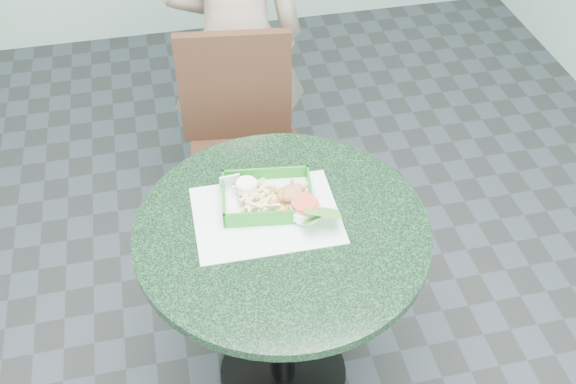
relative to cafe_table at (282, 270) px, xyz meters
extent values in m
cube|color=#303335|center=(0.00, 0.00, -0.58)|extent=(4.00, 5.00, 0.02)
cylinder|color=black|center=(0.00, 0.00, -0.57)|extent=(0.45, 0.45, 0.02)
cylinder|color=black|center=(0.00, 0.00, -0.20)|extent=(0.08, 0.08, 0.70)
cylinder|color=#294B35|center=(0.00, 0.00, 0.15)|extent=(0.85, 0.85, 0.03)
cube|color=#5A2D1B|center=(-0.01, 0.62, -0.13)|extent=(0.42, 0.42, 0.04)
cube|color=#5A2D1B|center=(-0.01, 0.81, 0.12)|extent=(0.42, 0.04, 0.46)
cube|color=#5A2D1B|center=(-0.19, 0.43, -0.37)|extent=(0.04, 0.04, 0.43)
cube|color=#5A2D1B|center=(0.17, 0.43, -0.37)|extent=(0.04, 0.04, 0.43)
cube|color=#5A2D1B|center=(-0.19, 0.80, -0.37)|extent=(0.04, 0.04, 0.43)
cube|color=#5A2D1B|center=(0.17, 0.80, -0.37)|extent=(0.04, 0.04, 0.43)
imported|color=tan|center=(0.03, 1.00, 0.21)|extent=(0.58, 0.38, 1.58)
cube|color=silver|center=(-0.03, 0.05, 0.17)|extent=(0.42, 0.32, 0.00)
cube|color=#19781C|center=(-0.02, 0.10, 0.18)|extent=(0.26, 0.19, 0.01)
cube|color=white|center=(-0.02, 0.10, 0.18)|extent=(0.25, 0.18, 0.00)
cube|color=#19781C|center=(-0.02, 0.19, 0.20)|extent=(0.26, 0.01, 0.04)
cube|color=#19781C|center=(-0.02, 0.01, 0.20)|extent=(0.26, 0.01, 0.04)
cube|color=#19781C|center=(0.10, 0.10, 0.20)|extent=(0.01, 0.19, 0.04)
cube|color=#19781C|center=(-0.15, 0.10, 0.20)|extent=(0.01, 0.19, 0.04)
cylinder|color=#DBC05D|center=(0.04, 0.07, 0.20)|extent=(0.11, 0.11, 0.02)
cylinder|color=white|center=(-0.08, 0.13, 0.22)|extent=(0.06, 0.06, 0.03)
cylinder|color=white|center=(-0.08, 0.13, 0.24)|extent=(0.05, 0.05, 0.00)
cylinder|color=white|center=(0.08, 0.03, 0.20)|extent=(0.09, 0.09, 0.03)
torus|color=beige|center=(0.08, 0.03, 0.22)|extent=(0.08, 0.08, 0.01)
cylinder|color=#D64532|center=(0.08, 0.03, 0.23)|extent=(0.08, 0.08, 0.01)
camera|label=1|loc=(-0.26, -1.29, 1.57)|focal=42.00mm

